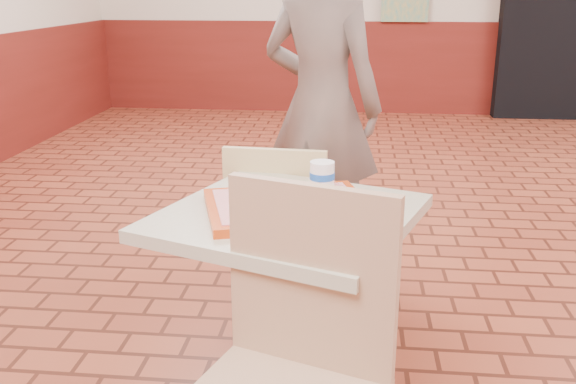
# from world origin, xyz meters

# --- Properties ---
(main_table) EXTENTS (0.70, 0.70, 0.74)m
(main_table) POSITION_xyz_m (-1.29, -0.48, 0.50)
(main_table) COLOR #B6B192
(main_table) RESTS_ON ground
(chair_main_front) EXTENTS (0.55, 0.55, 0.94)m
(chair_main_front) POSITION_xyz_m (-1.23, -0.97, 0.53)
(chair_main_front) COLOR tan
(chair_main_front) RESTS_ON ground
(chair_main_back) EXTENTS (0.41, 0.41, 0.83)m
(chair_main_back) POSITION_xyz_m (-1.37, 0.03, 0.46)
(chair_main_back) COLOR #E0C786
(chair_main_back) RESTS_ON ground
(customer) EXTENTS (0.71, 0.59, 1.66)m
(customer) POSITION_xyz_m (-1.26, 0.77, 0.83)
(customer) COLOR #6E5E55
(customer) RESTS_ON ground
(serving_tray) EXTENTS (0.48, 0.37, 0.03)m
(serving_tray) POSITION_xyz_m (-1.29, -0.48, 0.75)
(serving_tray) COLOR #C43D0E
(serving_tray) RESTS_ON main_table
(ring_donut) EXTENTS (0.14, 0.14, 0.04)m
(ring_donut) POSITION_xyz_m (-1.36, -0.39, 0.79)
(ring_donut) COLOR #D8BD4F
(ring_donut) RESTS_ON serving_tray
(long_john_donut) EXTENTS (0.14, 0.10, 0.04)m
(long_john_donut) POSITION_xyz_m (-1.21, -0.55, 0.79)
(long_john_donut) COLOR #E78343
(long_john_donut) RESTS_ON serving_tray
(paper_cup) EXTENTS (0.08, 0.08, 0.10)m
(paper_cup) POSITION_xyz_m (-1.19, -0.38, 0.82)
(paper_cup) COLOR white
(paper_cup) RESTS_ON serving_tray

